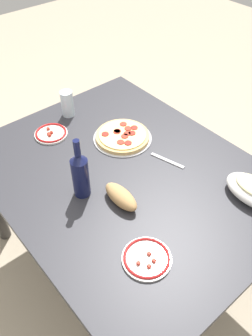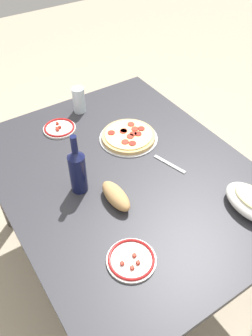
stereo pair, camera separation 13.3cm
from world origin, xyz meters
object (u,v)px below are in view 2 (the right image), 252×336
at_px(water_glass, 79,100).
at_px(side_plate_far, 59,128).
at_px(wine_bottle, 78,170).
at_px(pepperoni_pizza, 129,136).
at_px(baked_pasta_dish, 252,202).
at_px(side_plate_near, 131,260).
at_px(dining_table, 126,188).
at_px(bread_loaf, 116,196).

xyz_separation_m(water_glass, side_plate_far, (-0.09, 0.16, -0.06)).
bearing_deg(wine_bottle, side_plate_far, -13.85).
xyz_separation_m(pepperoni_pizza, baked_pasta_dish, (-0.63, -0.16, 0.03)).
bearing_deg(side_plate_near, side_plate_far, -7.87).
bearing_deg(dining_table, side_plate_far, 13.94).
relative_size(side_plate_far, bread_loaf, 0.93).
xyz_separation_m(pepperoni_pizza, wine_bottle, (-0.17, 0.36, 0.10)).
distance_m(dining_table, pepperoni_pizza, 0.27).
height_order(water_glass, bread_loaf, water_glass).
bearing_deg(side_plate_near, bread_loaf, -20.95).
xyz_separation_m(baked_pasta_dish, bread_loaf, (0.32, 0.43, -0.01)).
bearing_deg(bread_loaf, water_glass, -15.18).
bearing_deg(water_glass, bread_loaf, 164.82).
bearing_deg(pepperoni_pizza, baked_pasta_dish, -165.60).
bearing_deg(dining_table, water_glass, -5.55).
relative_size(side_plate_near, bread_loaf, 1.00).
xyz_separation_m(baked_pasta_dish, side_plate_far, (0.89, 0.41, -0.03)).
height_order(baked_pasta_dish, water_glass, water_glass).
bearing_deg(wine_bottle, baked_pasta_dish, -132.05).
bearing_deg(bread_loaf, baked_pasta_dish, -127.13).
relative_size(baked_pasta_dish, water_glass, 1.73).
height_order(wine_bottle, water_glass, wine_bottle).
relative_size(dining_table, side_plate_far, 8.18).
height_order(pepperoni_pizza, side_plate_far, pepperoni_pizza).
bearing_deg(baked_pasta_dish, pepperoni_pizza, 14.40).
relative_size(water_glass, side_plate_near, 0.79).
height_order(dining_table, side_plate_far, side_plate_far).
relative_size(wine_bottle, side_plate_near, 1.60).
height_order(dining_table, pepperoni_pizza, pepperoni_pizza).
bearing_deg(bread_loaf, pepperoni_pizza, -40.73).
xyz_separation_m(wine_bottle, side_plate_near, (-0.40, 0.01, -0.10)).
bearing_deg(water_glass, baked_pasta_dish, -165.49).
xyz_separation_m(wine_bottle, side_plate_far, (0.42, -0.10, -0.10)).
distance_m(pepperoni_pizza, water_glass, 0.36).
relative_size(side_plate_near, side_plate_far, 1.08).
relative_size(dining_table, side_plate_near, 7.56).
bearing_deg(side_plate_near, water_glass, -16.88).
distance_m(baked_pasta_dish, side_plate_far, 0.98).
bearing_deg(baked_pasta_dish, dining_table, 34.64).
distance_m(dining_table, bread_loaf, 0.22).
bearing_deg(water_glass, wine_bottle, 152.31).
relative_size(pepperoni_pizza, baked_pasta_dish, 1.20).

